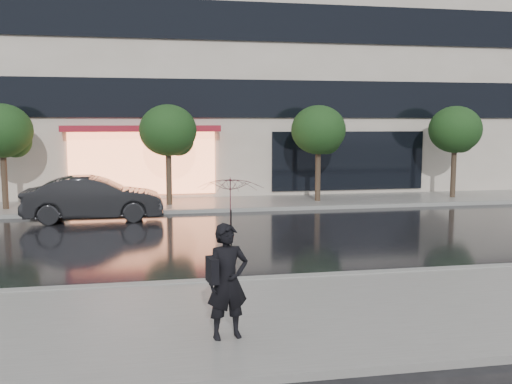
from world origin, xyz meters
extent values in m
plane|color=black|center=(0.00, 0.00, 0.00)|extent=(120.00, 120.00, 0.00)
cube|color=slate|center=(0.00, -3.25, 0.06)|extent=(60.00, 4.50, 0.12)
cube|color=slate|center=(0.00, 10.25, 0.06)|extent=(60.00, 3.50, 0.12)
cube|color=gray|center=(0.00, -1.00, 0.07)|extent=(60.00, 0.25, 0.14)
cube|color=gray|center=(0.00, 8.50, 0.07)|extent=(60.00, 0.25, 0.14)
cube|color=beige|center=(0.00, 18.00, 9.00)|extent=(30.00, 12.00, 18.00)
cube|color=black|center=(0.00, 11.94, 4.30)|extent=(28.00, 0.12, 1.60)
cube|color=black|center=(0.00, 11.94, 7.50)|extent=(28.00, 0.12, 1.60)
cube|color=#FF8C59|center=(-4.00, 11.92, 1.60)|extent=(6.00, 0.10, 2.60)
cube|color=maroon|center=(-4.00, 11.59, 3.05)|extent=(6.40, 0.70, 0.25)
cube|color=black|center=(5.00, 11.94, 1.60)|extent=(7.00, 0.10, 2.60)
cylinder|color=#33261C|center=(-9.00, 10.00, 1.10)|extent=(0.22, 0.22, 2.20)
ellipsoid|color=#163414|center=(-9.00, 10.00, 3.00)|extent=(2.20, 2.20, 1.98)
sphere|color=#163414|center=(-8.60, 10.20, 2.60)|extent=(1.20, 1.20, 1.20)
cylinder|color=#33261C|center=(-3.00, 10.00, 1.10)|extent=(0.22, 0.22, 2.20)
ellipsoid|color=#163414|center=(-3.00, 10.00, 3.00)|extent=(2.20, 2.20, 1.98)
sphere|color=#163414|center=(-2.60, 10.20, 2.60)|extent=(1.20, 1.20, 1.20)
cylinder|color=#33261C|center=(3.00, 10.00, 1.10)|extent=(0.22, 0.22, 2.20)
ellipsoid|color=#163414|center=(3.00, 10.00, 3.00)|extent=(2.20, 2.20, 1.98)
sphere|color=#163414|center=(3.40, 10.20, 2.60)|extent=(1.20, 1.20, 1.20)
cylinder|color=#33261C|center=(9.00, 10.00, 1.10)|extent=(0.22, 0.22, 2.20)
ellipsoid|color=#163414|center=(9.00, 10.00, 3.00)|extent=(2.20, 2.20, 1.98)
sphere|color=#163414|center=(9.40, 10.20, 2.60)|extent=(1.20, 1.20, 1.20)
imported|color=black|center=(-5.59, 7.48, 0.75)|extent=(4.59, 1.67, 1.50)
imported|color=black|center=(-2.62, -4.11, 0.98)|extent=(0.69, 0.52, 1.72)
imported|color=#380A14|center=(-2.56, -4.10, 2.10)|extent=(1.10, 1.12, 0.86)
cylinder|color=black|center=(-2.56, -4.10, 1.61)|extent=(0.02, 0.02, 0.86)
cube|color=black|center=(-2.86, -4.21, 1.19)|extent=(0.17, 0.34, 0.37)
camera|label=1|loc=(-3.71, -12.23, 3.32)|focal=40.00mm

